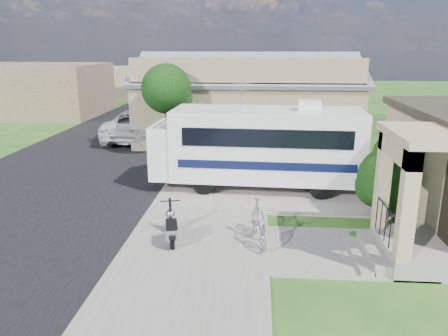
# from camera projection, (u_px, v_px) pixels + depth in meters

# --- Properties ---
(ground) EXTENTS (120.00, 120.00, 0.00)m
(ground) POSITION_uv_depth(u_px,v_px,m) (234.00, 233.00, 12.97)
(ground) COLOR #1E4813
(street_slab) EXTENTS (9.00, 80.00, 0.02)m
(street_slab) POSITION_uv_depth(u_px,v_px,m) (104.00, 151.00, 23.13)
(street_slab) COLOR black
(street_slab) RESTS_ON ground
(sidewalk_slab) EXTENTS (4.00, 80.00, 0.06)m
(sidewalk_slab) POSITION_uv_depth(u_px,v_px,m) (226.00, 152.00, 22.63)
(sidewalk_slab) COLOR slate
(sidewalk_slab) RESTS_ON ground
(driveway_slab) EXTENTS (7.00, 6.00, 0.05)m
(driveway_slab) POSITION_uv_depth(u_px,v_px,m) (279.00, 187.00, 17.17)
(driveway_slab) COLOR slate
(driveway_slab) RESTS_ON ground
(walk_slab) EXTENTS (4.00, 3.00, 0.05)m
(walk_slab) POSITION_uv_depth(u_px,v_px,m) (343.00, 251.00, 11.77)
(walk_slab) COLOR slate
(walk_slab) RESTS_ON ground
(warehouse) EXTENTS (12.50, 8.40, 5.04)m
(warehouse) POSITION_uv_depth(u_px,v_px,m) (248.00, 105.00, 25.84)
(warehouse) COLOR #79674C
(warehouse) RESTS_ON ground
(distant_bldg_far) EXTENTS (10.00, 8.00, 4.00)m
(distant_bldg_far) POSITION_uv_depth(u_px,v_px,m) (38.00, 89.00, 34.83)
(distant_bldg_far) COLOR brown
(distant_bldg_far) RESTS_ON ground
(distant_bldg_near) EXTENTS (8.00, 7.00, 3.20)m
(distant_bldg_near) POSITION_uv_depth(u_px,v_px,m) (111.00, 83.00, 46.31)
(distant_bldg_near) COLOR #79674C
(distant_bldg_near) RESTS_ON ground
(street_tree_a) EXTENTS (2.44, 2.40, 4.58)m
(street_tree_a) POSITION_uv_depth(u_px,v_px,m) (169.00, 91.00, 21.06)
(street_tree_a) COLOR black
(street_tree_a) RESTS_ON ground
(street_tree_b) EXTENTS (2.44, 2.40, 4.73)m
(street_tree_b) POSITION_uv_depth(u_px,v_px,m) (197.00, 75.00, 30.62)
(street_tree_b) COLOR black
(street_tree_b) RESTS_ON ground
(street_tree_c) EXTENTS (2.44, 2.40, 4.42)m
(street_tree_c) POSITION_uv_depth(u_px,v_px,m) (211.00, 72.00, 39.33)
(street_tree_c) COLOR black
(street_tree_c) RESTS_ON ground
(motorhome) EXTENTS (7.98, 2.83, 4.04)m
(motorhome) POSITION_uv_depth(u_px,v_px,m) (259.00, 145.00, 16.63)
(motorhome) COLOR silver
(motorhome) RESTS_ON ground
(shrub) EXTENTS (2.25, 2.15, 2.76)m
(shrub) POSITION_uv_depth(u_px,v_px,m) (392.00, 176.00, 13.77)
(shrub) COLOR black
(shrub) RESTS_ON ground
(scooter) EXTENTS (0.71, 1.60, 1.06)m
(scooter) POSITION_uv_depth(u_px,v_px,m) (171.00, 228.00, 12.16)
(scooter) COLOR black
(scooter) RESTS_ON ground
(bicycle) EXTENTS (0.92, 2.01, 1.17)m
(bicycle) POSITION_uv_depth(u_px,v_px,m) (259.00, 224.00, 12.15)
(bicycle) COLOR #98989F
(bicycle) RESTS_ON ground
(pickup_truck) EXTENTS (3.20, 6.56, 1.79)m
(pickup_truck) POSITION_uv_depth(u_px,v_px,m) (140.00, 124.00, 25.76)
(pickup_truck) COLOR silver
(pickup_truck) RESTS_ON ground
(van) EXTENTS (3.38, 5.93, 1.62)m
(van) POSITION_uv_depth(u_px,v_px,m) (158.00, 110.00, 32.04)
(van) COLOR silver
(van) RESTS_ON ground
(garden_hose) EXTENTS (0.36, 0.36, 0.16)m
(garden_hose) POSITION_uv_depth(u_px,v_px,m) (356.00, 237.00, 12.50)
(garden_hose) COLOR #125A19
(garden_hose) RESTS_ON ground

